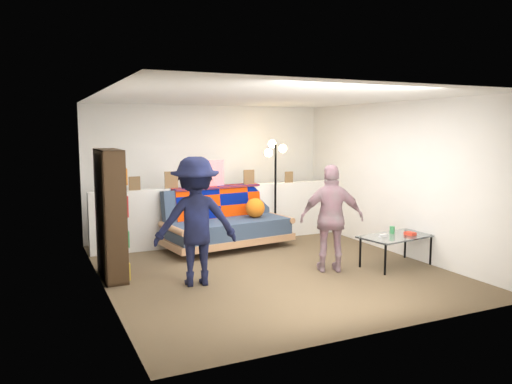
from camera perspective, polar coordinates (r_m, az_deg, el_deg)
ground at (r=7.19m, az=1.35°, el=-8.69°), size 5.00×5.00×0.00m
room_shell at (r=7.35m, az=-0.23°, el=4.87°), size 4.60×5.05×2.45m
half_wall_ledge at (r=8.70m, az=-3.87°, el=-2.55°), size 4.45×0.15×1.00m
ledge_decor at (r=8.51m, az=-5.29°, el=1.82°), size 2.97×0.02×0.45m
futon_sofa at (r=8.34m, az=-3.33°, el=-3.55°), size 2.19×1.25×0.90m
bookshelf at (r=6.85m, az=-16.28°, el=-2.94°), size 0.29×0.86×1.71m
coffee_table at (r=7.50m, az=15.77°, el=-5.03°), size 1.14×0.74×0.55m
floor_lamp at (r=8.81m, az=2.15°, el=2.59°), size 0.41×0.34×1.78m
person_left at (r=6.35m, az=-6.90°, el=-3.33°), size 1.14×0.77×1.63m
person_right at (r=6.97m, az=8.66°, el=-3.00°), size 0.95×0.68×1.49m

